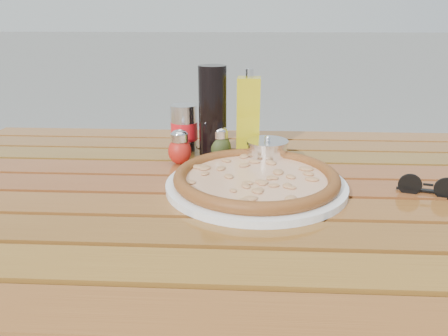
{
  "coord_description": "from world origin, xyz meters",
  "views": [
    {
      "loc": [
        0.05,
        -0.83,
        1.08
      ],
      "look_at": [
        0.0,
        0.02,
        0.78
      ],
      "focal_mm": 35.0,
      "sensor_mm": 36.0,
      "label": 1
    }
  ],
  "objects_px": {
    "pizza": "(256,178)",
    "dark_bottle": "(213,113)",
    "soda_can": "(184,129)",
    "olive_oil_cruet": "(248,116)",
    "sunglasses": "(428,187)",
    "parmesan_tin": "(267,152)",
    "oregano_shaker": "(220,144)",
    "pepper_shaker": "(180,148)",
    "plate": "(256,185)",
    "table": "(223,219)"
  },
  "relations": [
    {
      "from": "plate",
      "to": "dark_bottle",
      "type": "height_order",
      "value": "dark_bottle"
    },
    {
      "from": "dark_bottle",
      "to": "sunglasses",
      "type": "height_order",
      "value": "dark_bottle"
    },
    {
      "from": "pizza",
      "to": "dark_bottle",
      "type": "bearing_deg",
      "value": 117.07
    },
    {
      "from": "dark_bottle",
      "to": "parmesan_tin",
      "type": "xyz_separation_m",
      "value": [
        0.13,
        -0.05,
        -0.08
      ]
    },
    {
      "from": "olive_oil_cruet",
      "to": "sunglasses",
      "type": "bearing_deg",
      "value": -35.19
    },
    {
      "from": "plate",
      "to": "parmesan_tin",
      "type": "height_order",
      "value": "parmesan_tin"
    },
    {
      "from": "oregano_shaker",
      "to": "sunglasses",
      "type": "xyz_separation_m",
      "value": [
        0.41,
        -0.2,
        -0.02
      ]
    },
    {
      "from": "parmesan_tin",
      "to": "sunglasses",
      "type": "relative_size",
      "value": 1.07
    },
    {
      "from": "pizza",
      "to": "parmesan_tin",
      "type": "relative_size",
      "value": 3.89
    },
    {
      "from": "pizza",
      "to": "oregano_shaker",
      "type": "relative_size",
      "value": 5.61
    },
    {
      "from": "soda_can",
      "to": "parmesan_tin",
      "type": "xyz_separation_m",
      "value": [
        0.2,
        -0.09,
        -0.03
      ]
    },
    {
      "from": "pepper_shaker",
      "to": "soda_can",
      "type": "height_order",
      "value": "soda_can"
    },
    {
      "from": "table",
      "to": "sunglasses",
      "type": "height_order",
      "value": "sunglasses"
    },
    {
      "from": "plate",
      "to": "sunglasses",
      "type": "distance_m",
      "value": 0.33
    },
    {
      "from": "olive_oil_cruet",
      "to": "parmesan_tin",
      "type": "xyz_separation_m",
      "value": [
        0.04,
        -0.08,
        -0.07
      ]
    },
    {
      "from": "pepper_shaker",
      "to": "dark_bottle",
      "type": "xyz_separation_m",
      "value": [
        0.07,
        0.05,
        0.07
      ]
    },
    {
      "from": "pepper_shaker",
      "to": "soda_can",
      "type": "relative_size",
      "value": 0.68
    },
    {
      "from": "soda_can",
      "to": "parmesan_tin",
      "type": "bearing_deg",
      "value": -24.87
    },
    {
      "from": "dark_bottle",
      "to": "olive_oil_cruet",
      "type": "xyz_separation_m",
      "value": [
        0.09,
        0.03,
        -0.01
      ]
    },
    {
      "from": "soda_can",
      "to": "parmesan_tin",
      "type": "height_order",
      "value": "soda_can"
    },
    {
      "from": "plate",
      "to": "soda_can",
      "type": "height_order",
      "value": "soda_can"
    },
    {
      "from": "oregano_shaker",
      "to": "dark_bottle",
      "type": "xyz_separation_m",
      "value": [
        -0.02,
        0.01,
        0.07
      ]
    },
    {
      "from": "pizza",
      "to": "sunglasses",
      "type": "xyz_separation_m",
      "value": [
        0.33,
        -0.02,
        -0.01
      ]
    },
    {
      "from": "dark_bottle",
      "to": "table",
      "type": "bearing_deg",
      "value": -79.09
    },
    {
      "from": "soda_can",
      "to": "olive_oil_cruet",
      "type": "bearing_deg",
      "value": -4.42
    },
    {
      "from": "pepper_shaker",
      "to": "oregano_shaker",
      "type": "distance_m",
      "value": 0.1
    },
    {
      "from": "oregano_shaker",
      "to": "soda_can",
      "type": "xyz_separation_m",
      "value": [
        -0.09,
        0.05,
        0.02
      ]
    },
    {
      "from": "olive_oil_cruet",
      "to": "pepper_shaker",
      "type": "bearing_deg",
      "value": -152.93
    },
    {
      "from": "table",
      "to": "parmesan_tin",
      "type": "xyz_separation_m",
      "value": [
        0.09,
        0.13,
        0.11
      ]
    },
    {
      "from": "dark_bottle",
      "to": "soda_can",
      "type": "height_order",
      "value": "dark_bottle"
    },
    {
      "from": "oregano_shaker",
      "to": "dark_bottle",
      "type": "height_order",
      "value": "dark_bottle"
    },
    {
      "from": "soda_can",
      "to": "sunglasses",
      "type": "bearing_deg",
      "value": -26.87
    },
    {
      "from": "pizza",
      "to": "pepper_shaker",
      "type": "xyz_separation_m",
      "value": [
        -0.17,
        0.15,
        0.02
      ]
    },
    {
      "from": "table",
      "to": "pizza",
      "type": "xyz_separation_m",
      "value": [
        0.07,
        -0.01,
        0.1
      ]
    },
    {
      "from": "oregano_shaker",
      "to": "pepper_shaker",
      "type": "bearing_deg",
      "value": -156.9
    },
    {
      "from": "dark_bottle",
      "to": "olive_oil_cruet",
      "type": "relative_size",
      "value": 1.05
    },
    {
      "from": "parmesan_tin",
      "to": "sunglasses",
      "type": "height_order",
      "value": "parmesan_tin"
    },
    {
      "from": "pizza",
      "to": "pepper_shaker",
      "type": "bearing_deg",
      "value": 140.07
    },
    {
      "from": "parmesan_tin",
      "to": "sunglasses",
      "type": "bearing_deg",
      "value": -28.18
    },
    {
      "from": "olive_oil_cruet",
      "to": "sunglasses",
      "type": "height_order",
      "value": "olive_oil_cruet"
    },
    {
      "from": "olive_oil_cruet",
      "to": "sunglasses",
      "type": "distance_m",
      "value": 0.43
    },
    {
      "from": "pizza",
      "to": "olive_oil_cruet",
      "type": "distance_m",
      "value": 0.24
    },
    {
      "from": "table",
      "to": "pepper_shaker",
      "type": "xyz_separation_m",
      "value": [
        -0.11,
        0.13,
        0.11
      ]
    },
    {
      "from": "oregano_shaker",
      "to": "pizza",
      "type": "bearing_deg",
      "value": -65.47
    },
    {
      "from": "plate",
      "to": "soda_can",
      "type": "relative_size",
      "value": 3.0
    },
    {
      "from": "sunglasses",
      "to": "parmesan_tin",
      "type": "bearing_deg",
      "value": 167.99
    },
    {
      "from": "pizza",
      "to": "olive_oil_cruet",
      "type": "bearing_deg",
      "value": 94.2
    },
    {
      "from": "table",
      "to": "sunglasses",
      "type": "relative_size",
      "value": 12.62
    },
    {
      "from": "table",
      "to": "soda_can",
      "type": "bearing_deg",
      "value": 116.07
    },
    {
      "from": "plate",
      "to": "pepper_shaker",
      "type": "relative_size",
      "value": 4.39
    }
  ]
}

